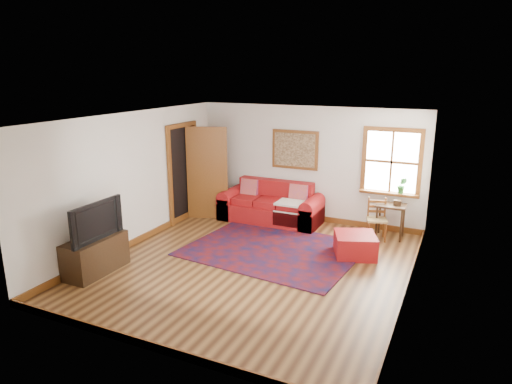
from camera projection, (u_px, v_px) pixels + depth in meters
The scene contains 13 objects.
ground at pixel (254, 265), 7.79m from camera, with size 5.50×5.50×0.00m, color #422511.
room_envelope at pixel (255, 171), 7.38m from camera, with size 5.04×5.54×2.52m.
window at pixel (392, 169), 9.09m from camera, with size 1.18×0.20×1.38m.
doorway at pixel (198, 172), 9.98m from camera, with size 0.89×1.08×2.14m.
framed_artwork at pixel (295, 150), 9.89m from camera, with size 1.05×0.07×0.85m.
persian_rug at pixel (274, 249), 8.46m from camera, with size 3.02×2.42×0.02m, color #580C0C.
red_leather_sofa at pixel (271, 208), 10.02m from camera, with size 2.21×0.91×0.86m.
red_ottoman at pixel (355, 245), 8.15m from camera, with size 0.70×0.70×0.40m, color maroon.
side_table at pixel (391, 210), 8.94m from camera, with size 0.57×0.43×0.68m.
ladder_back_chair at pixel (377, 217), 8.92m from camera, with size 0.47×0.45×0.81m.
media_cabinet at pixel (96, 255), 7.45m from camera, with size 0.49×1.08×0.60m, color #321F10.
television at pixel (92, 220), 7.26m from camera, with size 1.09×0.14×0.63m, color black.
candle_hurricane at pixel (111, 227), 7.65m from camera, with size 0.12×0.12×0.18m.
Camera 1 is at (3.07, -6.52, 3.23)m, focal length 32.00 mm.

